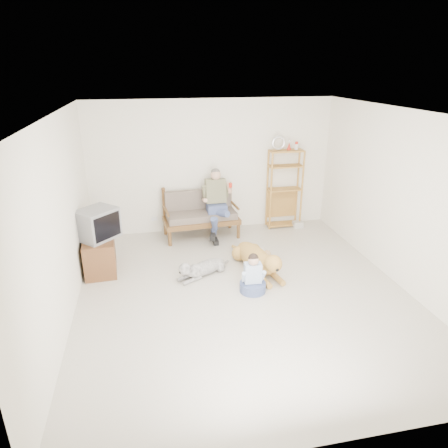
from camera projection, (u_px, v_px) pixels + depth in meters
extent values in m
plane|color=silver|center=(244.00, 293.00, 6.19)|extent=(5.50, 5.50, 0.00)
plane|color=silver|center=(247.00, 113.00, 5.19)|extent=(5.50, 5.50, 0.00)
plane|color=white|center=(212.00, 167.00, 8.19)|extent=(5.00, 0.00, 5.00)
plane|color=white|center=(330.00, 325.00, 3.18)|extent=(5.00, 0.00, 5.00)
plane|color=white|center=(61.00, 224.00, 5.23)|extent=(0.00, 5.50, 5.50)
plane|color=white|center=(403.00, 200.00, 6.15)|extent=(0.00, 5.50, 5.50)
cube|color=brown|center=(201.00, 220.00, 8.13)|extent=(1.55, 0.82, 0.10)
cube|color=#6D5E53|center=(201.00, 215.00, 8.08)|extent=(1.42, 0.71, 0.13)
cube|color=#6D5E53|center=(199.00, 200.00, 8.22)|extent=(1.39, 0.23, 0.45)
cylinder|color=brown|center=(199.00, 190.00, 8.20)|extent=(1.40, 0.16, 0.05)
cylinder|color=brown|center=(168.00, 238.00, 7.80)|extent=(0.07, 0.07, 0.30)
cylinder|color=brown|center=(165.00, 212.00, 8.22)|extent=(0.07, 0.07, 0.95)
cylinder|color=brown|center=(238.00, 232.00, 8.05)|extent=(0.07, 0.07, 0.30)
cylinder|color=brown|center=(232.00, 207.00, 8.48)|extent=(0.07, 0.07, 0.95)
cube|color=#4F5E92|center=(217.00, 208.00, 8.05)|extent=(0.38, 0.36, 0.19)
cube|color=#757452|center=(216.00, 191.00, 8.02)|extent=(0.40, 0.28, 0.50)
sphere|color=tan|center=(216.00, 175.00, 7.87)|extent=(0.20, 0.20, 0.20)
sphere|color=#55504B|center=(216.00, 173.00, 7.87)|extent=(0.18, 0.18, 0.18)
cylinder|color=red|center=(230.00, 185.00, 7.81)|extent=(0.07, 0.07, 0.09)
cube|color=#B58139|center=(287.00, 151.00, 8.18)|extent=(0.70, 0.28, 0.03)
torus|color=silver|center=(278.00, 143.00, 8.08)|extent=(0.29, 0.05, 0.29)
cone|color=red|center=(289.00, 146.00, 8.15)|extent=(0.09, 0.09, 0.15)
cylinder|color=#B58139|center=(271.00, 192.00, 8.30)|extent=(0.04, 0.04, 1.67)
cylinder|color=#B58139|center=(267.00, 188.00, 8.54)|extent=(0.04, 0.04, 1.67)
cylinder|color=#B58139|center=(302.00, 190.00, 8.42)|extent=(0.04, 0.04, 1.67)
cylinder|color=#B58139|center=(297.00, 187.00, 8.66)|extent=(0.04, 0.04, 1.67)
cube|color=silver|center=(298.00, 224.00, 8.68)|extent=(0.21, 0.16, 0.14)
cube|color=brown|center=(100.00, 254.00, 6.79)|extent=(0.56, 0.93, 0.60)
cube|color=brown|center=(84.00, 261.00, 6.54)|extent=(0.05, 0.40, 0.50)
cube|color=brown|center=(87.00, 250.00, 6.94)|extent=(0.05, 0.40, 0.50)
cube|color=slate|center=(97.00, 224.00, 6.57)|extent=(0.77, 0.78, 0.51)
cube|color=black|center=(107.00, 227.00, 6.45)|extent=(0.38, 0.38, 0.41)
cube|color=white|center=(154.00, 219.00, 8.34)|extent=(0.12, 0.02, 0.08)
ellipsoid|color=#C59044|center=(255.00, 258.00, 6.92)|extent=(0.62, 1.21, 0.36)
sphere|color=#C59044|center=(264.00, 265.00, 6.61)|extent=(0.36, 0.36, 0.36)
sphere|color=#C59044|center=(273.00, 264.00, 6.30)|extent=(0.29, 0.29, 0.29)
ellipsoid|color=#C59044|center=(277.00, 269.00, 6.20)|extent=(0.16, 0.22, 0.11)
cylinder|color=#C59044|center=(241.00, 250.00, 7.45)|extent=(0.29, 0.43, 0.06)
ellipsoid|color=#C59044|center=(267.00, 264.00, 6.29)|extent=(0.08, 0.10, 0.14)
ellipsoid|color=#C59044|center=(278.00, 262.00, 6.36)|extent=(0.08, 0.10, 0.14)
ellipsoid|color=silver|center=(206.00, 267.00, 6.71)|extent=(0.81, 0.61, 0.23)
sphere|color=silver|center=(195.00, 271.00, 6.57)|extent=(0.23, 0.23, 0.23)
sphere|color=silver|center=(185.00, 269.00, 6.41)|extent=(0.20, 0.20, 0.20)
ellipsoid|color=silver|center=(180.00, 272.00, 6.36)|extent=(0.17, 0.15, 0.08)
cylinder|color=silver|center=(224.00, 264.00, 6.98)|extent=(0.23, 0.26, 0.04)
ellipsoid|color=silver|center=(183.00, 267.00, 6.47)|extent=(0.08, 0.07, 0.10)
ellipsoid|color=silver|center=(188.00, 270.00, 6.37)|extent=(0.08, 0.07, 0.10)
ellipsoid|color=silver|center=(261.00, 253.00, 7.30)|extent=(0.24, 0.45, 0.17)
sphere|color=silver|center=(264.00, 256.00, 7.18)|extent=(0.17, 0.17, 0.17)
sphere|color=#A78053|center=(267.00, 254.00, 7.06)|extent=(0.15, 0.15, 0.15)
ellipsoid|color=#A78053|center=(268.00, 257.00, 7.01)|extent=(0.08, 0.12, 0.06)
cylinder|color=silver|center=(257.00, 251.00, 7.51)|extent=(0.10, 0.17, 0.03)
cone|color=#A78053|center=(264.00, 252.00, 7.04)|extent=(0.05, 0.05, 0.05)
cone|color=#A78053|center=(269.00, 251.00, 7.07)|extent=(0.05, 0.05, 0.05)
torus|color=red|center=(266.00, 255.00, 7.08)|extent=(0.14, 0.14, 0.02)
cylinder|color=#4F5E92|center=(253.00, 287.00, 6.20)|extent=(0.41, 0.41, 0.15)
cube|color=silver|center=(253.00, 273.00, 6.13)|extent=(0.27, 0.18, 0.32)
sphere|color=tan|center=(253.00, 260.00, 6.03)|extent=(0.17, 0.17, 0.17)
sphere|color=black|center=(253.00, 258.00, 6.03)|extent=(0.16, 0.16, 0.16)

